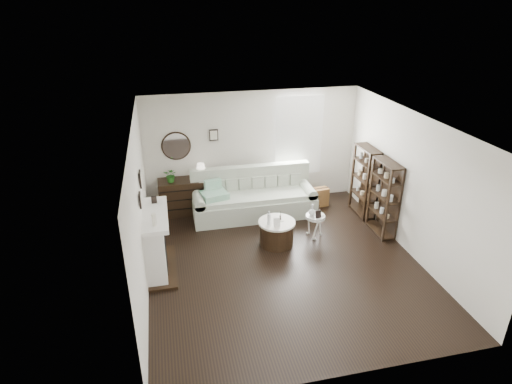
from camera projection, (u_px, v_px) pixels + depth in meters
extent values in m
plane|color=black|center=(283.00, 262.00, 8.13)|extent=(5.50, 5.50, 0.00)
plane|color=white|center=(288.00, 124.00, 6.99)|extent=(5.50, 5.50, 0.00)
plane|color=silver|center=(252.00, 149.00, 10.00)|extent=(5.00, 0.00, 5.00)
plane|color=silver|center=(349.00, 295.00, 5.13)|extent=(5.00, 0.00, 5.00)
plane|color=silver|center=(140.00, 213.00, 7.06)|extent=(0.00, 5.50, 5.50)
plane|color=silver|center=(413.00, 186.00, 8.06)|extent=(0.00, 5.50, 5.50)
cube|color=white|center=(298.00, 135.00, 10.09)|extent=(1.00, 0.02, 1.80)
cube|color=white|center=(299.00, 136.00, 10.04)|extent=(1.15, 0.02, 1.90)
cylinder|color=silver|center=(176.00, 146.00, 9.54)|extent=(0.60, 0.03, 0.60)
cube|color=black|center=(214.00, 135.00, 9.62)|extent=(0.20, 0.03, 0.26)
cube|color=white|center=(155.00, 243.00, 7.70)|extent=(0.34, 1.20, 1.10)
cube|color=black|center=(158.00, 250.00, 7.77)|extent=(0.30, 0.65, 0.70)
cube|color=white|center=(155.00, 215.00, 7.47)|extent=(0.44, 1.35, 0.08)
cube|color=black|center=(162.00, 267.00, 7.94)|extent=(0.50, 1.40, 0.05)
cylinder|color=silver|center=(154.00, 220.00, 7.01)|extent=(0.08, 0.08, 0.22)
cube|color=black|center=(154.00, 200.00, 7.78)|extent=(0.10, 0.03, 0.14)
cube|color=black|center=(140.00, 200.00, 6.92)|extent=(0.03, 0.18, 0.24)
cube|color=black|center=(140.00, 179.00, 7.45)|extent=(0.03, 0.22, 0.28)
cube|color=black|center=(365.00, 181.00, 9.63)|extent=(0.30, 0.80, 1.60)
cylinder|color=#C7B088|center=(368.00, 197.00, 9.52)|extent=(0.08, 0.08, 0.11)
cylinder|color=#C7B088|center=(363.00, 193.00, 9.74)|extent=(0.08, 0.08, 0.11)
cylinder|color=#C7B088|center=(358.00, 188.00, 9.96)|extent=(0.08, 0.08, 0.11)
cylinder|color=#C7B088|center=(370.00, 181.00, 9.35)|extent=(0.08, 0.08, 0.11)
cylinder|color=#C7B088|center=(364.00, 177.00, 9.57)|extent=(0.08, 0.08, 0.11)
cylinder|color=#C7B088|center=(360.00, 172.00, 9.79)|extent=(0.08, 0.08, 0.11)
cylinder|color=#C7B088|center=(372.00, 164.00, 9.18)|extent=(0.08, 0.08, 0.11)
cylinder|color=#C7B088|center=(366.00, 160.00, 9.41)|extent=(0.08, 0.08, 0.11)
cylinder|color=#C7B088|center=(361.00, 156.00, 9.63)|extent=(0.08, 0.08, 0.11)
cube|color=black|center=(384.00, 198.00, 8.83)|extent=(0.30, 0.80, 1.60)
cylinder|color=#C7B088|center=(387.00, 216.00, 8.72)|extent=(0.08, 0.08, 0.11)
cylinder|color=#C7B088|center=(382.00, 210.00, 8.94)|extent=(0.08, 0.08, 0.11)
cylinder|color=#C7B088|center=(376.00, 205.00, 9.17)|extent=(0.08, 0.08, 0.11)
cylinder|color=#C7B088|center=(390.00, 198.00, 8.55)|extent=(0.08, 0.08, 0.11)
cylinder|color=#C7B088|center=(384.00, 193.00, 8.78)|extent=(0.08, 0.08, 0.11)
cylinder|color=#C7B088|center=(378.00, 188.00, 9.00)|extent=(0.08, 0.08, 0.11)
cylinder|color=#C7B088|center=(393.00, 180.00, 8.39)|extent=(0.08, 0.08, 0.11)
cylinder|color=#C7B088|center=(386.00, 175.00, 8.61)|extent=(0.08, 0.08, 0.11)
cylinder|color=#C7B088|center=(380.00, 171.00, 8.83)|extent=(0.08, 0.08, 0.11)
cube|color=#A8B19D|center=(254.00, 206.00, 9.78)|extent=(2.77, 0.96, 0.45)
cube|color=#A8B19D|center=(254.00, 196.00, 9.63)|extent=(2.39, 0.77, 0.11)
cube|color=#A8B19D|center=(250.00, 183.00, 9.93)|extent=(2.77, 0.21, 0.85)
cube|color=#A8B19D|center=(199.00, 210.00, 9.51)|extent=(0.23, 0.90, 0.55)
cube|color=#A8B19D|center=(306.00, 199.00, 10.01)|extent=(0.23, 0.90, 0.55)
cube|color=#268D60|center=(214.00, 195.00, 9.38)|extent=(0.64, 0.57, 0.14)
cube|color=brown|center=(315.00, 198.00, 10.18)|extent=(0.69, 0.30, 0.45)
cube|color=black|center=(187.00, 196.00, 9.82)|extent=(1.24, 0.51, 0.82)
cube|color=black|center=(188.00, 209.00, 9.66)|extent=(1.19, 0.01, 0.02)
cube|color=black|center=(187.00, 200.00, 9.57)|extent=(1.19, 0.01, 0.02)
cube|color=black|center=(187.00, 190.00, 9.47)|extent=(1.19, 0.01, 0.01)
imported|color=#225E1A|center=(171.00, 175.00, 9.47)|extent=(0.37, 0.35, 0.33)
cylinder|color=black|center=(277.00, 234.00, 8.63)|extent=(0.68, 0.68, 0.47)
cylinder|color=silver|center=(277.00, 222.00, 8.52)|extent=(0.74, 0.74, 0.04)
cylinder|color=silver|center=(315.00, 216.00, 8.80)|extent=(0.40, 0.40, 0.03)
cylinder|color=white|center=(315.00, 217.00, 8.81)|extent=(0.41, 0.41, 0.02)
cylinder|color=white|center=(315.00, 227.00, 8.90)|extent=(0.03, 0.03, 0.46)
cylinder|color=silver|center=(269.00, 218.00, 8.34)|extent=(0.07, 0.07, 0.29)
cube|color=silver|center=(277.00, 222.00, 8.30)|extent=(0.14, 0.07, 0.18)
cube|color=black|center=(318.00, 214.00, 8.67)|extent=(0.13, 0.07, 0.16)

